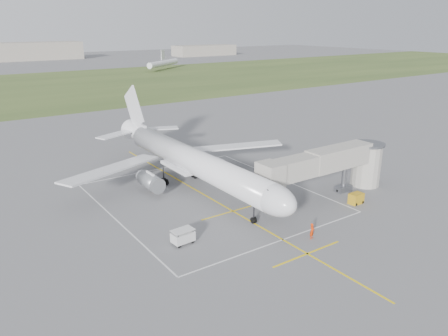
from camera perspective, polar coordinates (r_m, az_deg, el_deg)
ground at (r=66.92m, az=-3.87°, el=-2.78°), size 700.00×700.00×0.00m
grass_strip at (r=188.02m, az=-25.07°, el=9.28°), size 700.00×120.00×0.02m
apron_markings at (r=62.34m, az=-1.10°, el=-4.37°), size 28.20×60.00×0.01m
airliner at (r=66.09m, az=-4.28°, el=0.96°), size 38.93×46.75×13.52m
jet_bridge at (r=65.20m, az=14.30°, el=0.51°), size 23.40×5.00×7.20m
gpu_unit at (r=64.08m, az=16.88°, el=-3.84°), size 2.04×1.46×1.51m
baggage_cart at (r=50.76m, az=-5.40°, el=-8.90°), size 2.63×1.68×1.76m
ramp_worker_nose at (r=52.65m, az=11.43°, el=-8.07°), size 0.82×0.69×1.93m
ramp_worker_wing at (r=66.18m, az=-9.15°, el=-2.49°), size 0.97×0.91×1.60m
distant_aircraft at (r=214.81m, az=-24.82°, el=11.21°), size 170.90×45.43×8.85m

